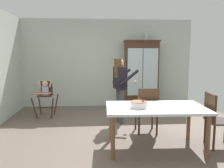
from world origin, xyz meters
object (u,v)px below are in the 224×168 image
object	(u,v)px
high_chair_with_toddler	(45,92)
dining_table	(155,111)
china_cabinet	(141,74)
ceramic_vase	(146,36)
dining_chair_right_end	(215,116)
birthday_cake	(139,104)
adult_person	(120,83)
dining_chair_far_side	(147,107)

from	to	relation	value
high_chair_with_toddler	dining_table	bearing A→B (deg)	-38.86
china_cabinet	ceramic_vase	world-z (taller)	ceramic_vase
dining_chair_right_end	birthday_cake	bearing A→B (deg)	95.82
china_cabinet	adult_person	distance (m)	1.78
dining_table	birthday_cake	distance (m)	0.34
ceramic_vase	dining_chair_far_side	distance (m)	2.90
ceramic_vase	dining_table	xyz separation A→B (m)	(-0.54, -3.07, -1.51)
china_cabinet	high_chair_with_toddler	xyz separation A→B (m)	(-2.71, -0.95, -0.38)
china_cabinet	high_chair_with_toddler	size ratio (longest dim) A/B	2.15
high_chair_with_toddler	dining_table	distance (m)	3.13
ceramic_vase	dining_chair_far_side	xyz separation A→B (m)	(-0.51, -2.36, -1.61)
ceramic_vase	dining_chair_far_side	size ratio (longest dim) A/B	0.28
ceramic_vase	birthday_cake	distance (m)	3.52
high_chair_with_toddler	dining_table	xyz separation A→B (m)	(2.31, -2.12, 0.00)
adult_person	birthday_cake	distance (m)	1.57
birthday_cake	dining_chair_far_side	bearing A→B (deg)	66.20
ceramic_vase	high_chair_with_toddler	distance (m)	3.37
high_chair_with_toddler	birthday_cake	world-z (taller)	high_chair_with_toddler
dining_table	dining_chair_right_end	distance (m)	1.06
china_cabinet	dining_chair_far_side	xyz separation A→B (m)	(-0.37, -2.36, -0.47)
high_chair_with_toddler	birthday_cake	distance (m)	2.96
dining_chair_far_side	adult_person	bearing A→B (deg)	-59.25
dining_table	ceramic_vase	bearing A→B (deg)	80.03
high_chair_with_toddler	adult_person	xyz separation A→B (m)	(1.88, -0.61, 0.31)
china_cabinet	birthday_cake	bearing A→B (deg)	-102.73
ceramic_vase	dining_chair_right_end	distance (m)	3.54
ceramic_vase	adult_person	size ratio (longest dim) A/B	0.18
birthday_cake	dining_chair_far_side	world-z (taller)	dining_chair_far_side
china_cabinet	adult_person	xyz separation A→B (m)	(-0.84, -1.57, -0.06)
high_chair_with_toddler	dining_table	size ratio (longest dim) A/B	0.55
ceramic_vase	dining_chair_right_end	xyz separation A→B (m)	(0.52, -3.11, -1.61)
adult_person	birthday_cake	xyz separation A→B (m)	(0.13, -1.56, -0.17)
dining_chair_far_side	dining_chair_right_end	bearing A→B (deg)	143.76
ceramic_vase	dining_chair_right_end	size ratio (longest dim) A/B	0.28
china_cabinet	ceramic_vase	xyz separation A→B (m)	(0.14, 0.00, 1.14)
ceramic_vase	high_chair_with_toddler	world-z (taller)	ceramic_vase
ceramic_vase	dining_table	bearing A→B (deg)	-99.97
high_chair_with_toddler	dining_chair_right_end	xyz separation A→B (m)	(3.37, -2.16, -0.10)
china_cabinet	dining_chair_right_end	distance (m)	3.21
birthday_cake	china_cabinet	bearing A→B (deg)	77.27
birthday_cake	dining_chair_far_side	distance (m)	0.87
ceramic_vase	birthday_cake	world-z (taller)	ceramic_vase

